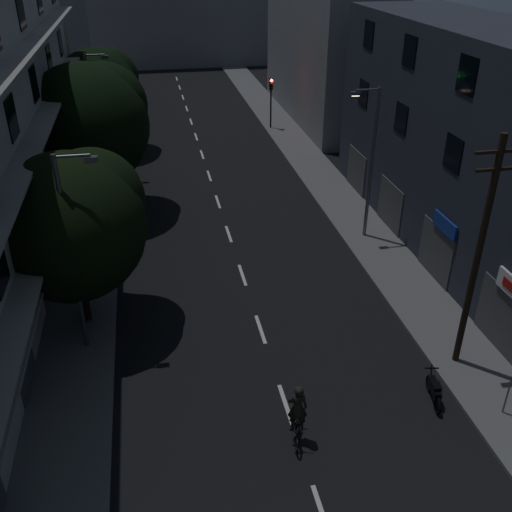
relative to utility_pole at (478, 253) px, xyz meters
name	(u,v)px	position (x,y,z in m)	size (l,w,h in m)	color
ground	(217,199)	(-7.01, 17.54, -4.87)	(160.00, 160.00, 0.00)	black
sidewalk_left	(95,207)	(-14.51, 17.54, -4.79)	(3.00, 90.00, 0.15)	#565659
sidewalk_right	(331,189)	(0.49, 17.54, -4.79)	(3.00, 90.00, 0.15)	#565659
lane_markings	(205,165)	(-7.01, 23.79, -4.86)	(0.15, 60.50, 0.01)	beige
building_right	(506,163)	(4.98, 6.53, 0.63)	(6.19, 28.00, 11.00)	#2A2D39
building_far_left	(43,21)	(-19.01, 40.54, 3.13)	(6.00, 20.00, 16.00)	slate
building_far_right	(326,42)	(4.99, 34.54, 1.63)	(6.00, 20.00, 13.00)	slate
building_far_end	(169,22)	(-7.01, 62.54, 0.13)	(24.00, 8.00, 10.00)	slate
tree_near	(71,221)	(-14.17, 5.56, -0.10)	(5.99, 5.99, 7.39)	black
tree_mid	(87,121)	(-14.15, 17.01, 0.63)	(6.95, 6.95, 8.56)	black
tree_far	(98,88)	(-14.15, 28.11, -0.01)	(6.08, 6.08, 7.52)	black
traffic_signal_far_right	(271,93)	(-0.49, 31.42, -1.77)	(0.28, 0.37, 4.10)	black
traffic_signal_far_left	(110,95)	(-13.65, 33.09, -1.77)	(0.28, 0.37, 4.10)	black
street_lamp_left_near	(73,247)	(-13.97, 3.64, -0.27)	(1.51, 0.25, 8.00)	#57595E
street_lamp_right	(370,158)	(0.15, 10.74, -0.27)	(1.51, 0.25, 8.00)	slate
street_lamp_left_far	(94,110)	(-14.20, 22.79, -0.27)	(1.51, 0.25, 8.00)	#57595F
utility_pole	(478,253)	(0.00, 0.00, 0.00)	(1.80, 0.24, 9.00)	black
motorcycle	(434,391)	(-1.81, -1.77, -4.42)	(0.60, 1.75, 1.13)	black
cyclist	(297,421)	(-7.04, -2.56, -4.11)	(0.96, 1.87, 2.25)	black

